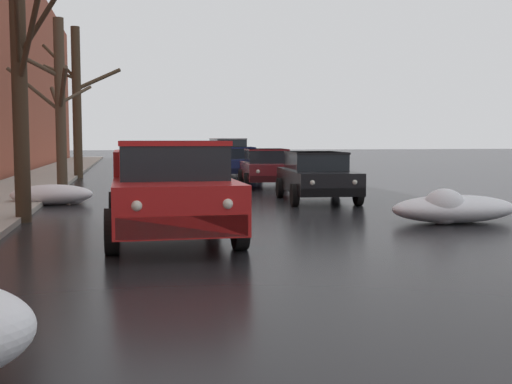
% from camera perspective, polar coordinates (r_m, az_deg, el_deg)
% --- Properties ---
extents(left_sidewalk_slab, '(2.82, 80.00, 0.13)m').
position_cam_1_polar(left_sidewalk_slab, '(21.47, -21.27, -0.13)').
color(left_sidewalk_slab, '#A8A399').
rests_on(left_sidewalk_slab, ground).
extents(snow_bank_along_left_kerb, '(2.11, 1.05, 0.84)m').
position_cam_1_polar(snow_bank_along_left_kerb, '(34.20, 0.86, 2.49)').
color(snow_bank_along_left_kerb, white).
rests_on(snow_bank_along_left_kerb, ground).
extents(snow_bank_mid_block_left, '(2.18, 1.04, 0.55)m').
position_cam_1_polar(snow_bank_mid_block_left, '(18.07, -17.70, -0.24)').
color(snow_bank_mid_block_left, white).
rests_on(snow_bank_mid_block_left, ground).
extents(snow_bank_near_corner_right, '(2.81, 1.36, 0.75)m').
position_cam_1_polar(snow_bank_near_corner_right, '(14.14, 17.32, -1.42)').
color(snow_bank_near_corner_right, white).
rests_on(snow_bank_near_corner_right, ground).
extents(bare_tree_second_along_sidewalk, '(1.17, 1.54, 6.62)m').
position_cam_1_polar(bare_tree_second_along_sidewalk, '(14.44, -20.55, 10.74)').
color(bare_tree_second_along_sidewalk, '#382B1E').
rests_on(bare_tree_second_along_sidewalk, ground).
extents(bare_tree_mid_block, '(2.68, 2.96, 5.87)m').
position_cam_1_polar(bare_tree_mid_block, '(22.70, -17.36, 7.75)').
color(bare_tree_mid_block, '#4C3D2D').
rests_on(bare_tree_mid_block, ground).
extents(bare_tree_far_down_block, '(3.60, 1.42, 6.84)m').
position_cam_1_polar(bare_tree_far_down_block, '(30.16, -15.85, 8.06)').
color(bare_tree_far_down_block, '#423323').
rests_on(bare_tree_far_down_block, ground).
extents(pickup_truck_red_approaching_near_lane, '(2.26, 5.33, 1.76)m').
position_cam_1_polar(pickup_truck_red_approaching_near_lane, '(11.48, -7.76, 0.23)').
color(pickup_truck_red_approaching_near_lane, red).
rests_on(pickup_truck_red_approaching_near_lane, ground).
extents(sedan_black_parked_kerbside_close, '(2.18, 4.25, 1.42)m').
position_cam_1_polar(sedan_black_parked_kerbside_close, '(18.30, 5.47, 1.54)').
color(sedan_black_parked_kerbside_close, black).
rests_on(sedan_black_parked_kerbside_close, ground).
extents(sedan_maroon_parked_kerbside_mid, '(2.17, 4.11, 1.42)m').
position_cam_1_polar(sedan_maroon_parked_kerbside_mid, '(23.67, 0.95, 2.30)').
color(sedan_maroon_parked_kerbside_mid, maroon).
rests_on(sedan_maroon_parked_kerbside_mid, ground).
extents(sedan_darkblue_parked_far_down_block, '(2.21, 4.02, 1.42)m').
position_cam_1_polar(sedan_darkblue_parked_far_down_block, '(29.03, -1.70, 2.76)').
color(sedan_darkblue_parked_far_down_block, navy).
rests_on(sedan_darkblue_parked_far_down_block, ground).
extents(suv_grey_queued_behind_truck, '(2.15, 4.68, 1.82)m').
position_cam_1_polar(suv_grey_queued_behind_truck, '(36.42, -2.57, 3.55)').
color(suv_grey_queued_behind_truck, slate).
rests_on(suv_grey_queued_behind_truck, ground).
extents(sedan_white_at_far_intersection, '(2.03, 4.38, 1.42)m').
position_cam_1_polar(sedan_white_at_far_intersection, '(43.13, -4.09, 3.43)').
color(sedan_white_at_far_intersection, silver).
rests_on(sedan_white_at_far_intersection, ground).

